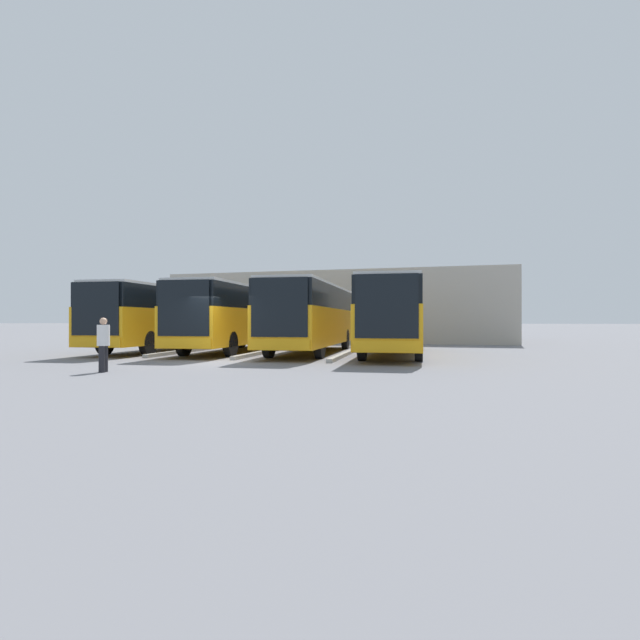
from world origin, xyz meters
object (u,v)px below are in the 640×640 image
bus_1 (312,315)px  bus_3 (166,316)px  bus_0 (395,315)px  pedestrian (103,343)px  bus_2 (237,315)px

bus_1 → bus_3: (7.99, 0.10, 0.00)m
bus_0 → bus_1: same height
bus_3 → pedestrian: bearing=109.2°
bus_1 → pedestrian: bus_1 is taller
bus_0 → bus_3: 11.98m
bus_1 → pedestrian: (3.46, 10.35, -0.94)m
bus_0 → bus_2: 8.00m
bus_0 → bus_2: (7.99, -0.33, 0.00)m
bus_0 → bus_1: 4.01m
bus_2 → bus_0: bearing=173.0°
bus_1 → bus_2: same height
bus_0 → pedestrian: (7.45, 10.04, -0.94)m
bus_3 → pedestrian: size_ratio=7.20×
pedestrian → bus_0: bearing=128.1°
bus_1 → bus_0: bearing=171.0°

